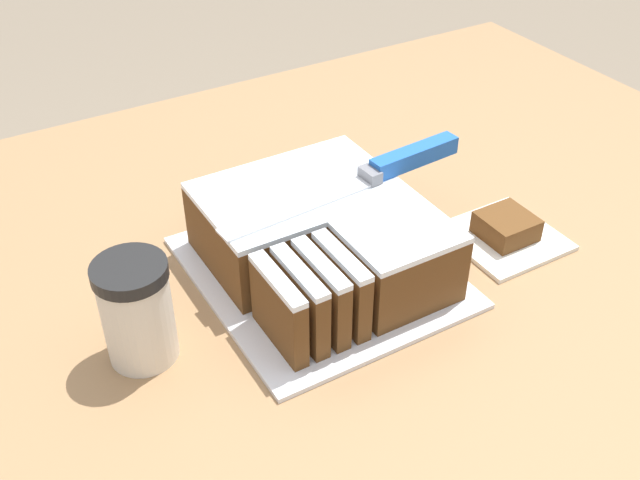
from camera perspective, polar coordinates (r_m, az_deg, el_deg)
cake_board at (r=0.90m, az=-0.00°, el=-2.40°), size 0.28×0.31×0.01m
cake at (r=0.87m, az=0.08°, el=0.30°), size 0.23×0.26×0.09m
knife at (r=0.91m, az=5.34°, el=5.58°), size 0.33×0.05×0.02m
coffee_cup at (r=0.78m, az=-13.77°, el=-5.28°), size 0.08×0.08×0.12m
paper_napkin at (r=0.98m, az=13.85°, el=0.19°), size 0.13×0.13×0.01m
brownie at (r=0.97m, az=14.00°, el=1.03°), size 0.06×0.06×0.03m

